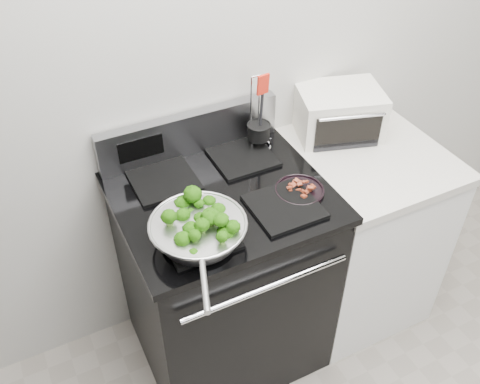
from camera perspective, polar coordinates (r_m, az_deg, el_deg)
back_wall at (r=2.16m, az=1.39°, el=15.59°), size 4.00×0.02×2.70m
gas_range at (r=2.33m, az=-1.72°, el=-8.88°), size 0.79×0.69×1.13m
counter at (r=2.61m, az=12.10°, el=-4.08°), size 0.62×0.68×0.92m
skillet at (r=1.79m, az=-4.48°, el=-4.06°), size 0.33×0.51×0.07m
broccoli_pile at (r=1.78m, az=-4.51°, el=-3.56°), size 0.26×0.26×0.09m
bacon_plate at (r=2.01m, az=6.38°, el=0.40°), size 0.19×0.19×0.04m
utensil_holder at (r=2.21m, az=2.00°, el=6.12°), size 0.11×0.11×0.34m
toaster_oven at (r=2.37m, az=10.49°, el=8.37°), size 0.41×0.36×0.20m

